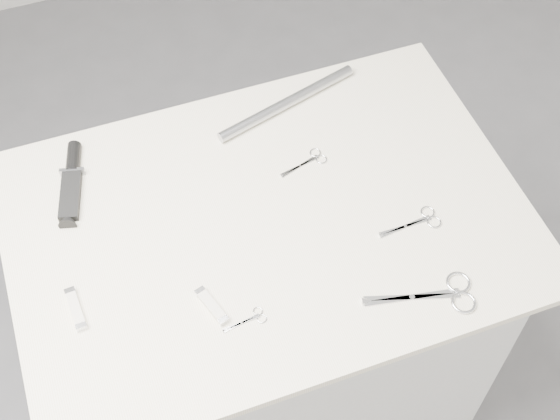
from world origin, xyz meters
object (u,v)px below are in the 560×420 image
object	(u,v)px
large_shears	(443,294)
embroidery_scissors_b	(310,161)
pocket_knife_b	(76,309)
sheathed_knife	(72,179)
metal_rail	(287,103)
embroidery_scissors_a	(420,221)
pocket_knife_a	(212,306)
tiny_scissors	(250,319)
plinth	(270,330)

from	to	relation	value
large_shears	embroidery_scissors_b	bearing A→B (deg)	121.16
embroidery_scissors_b	large_shears	bearing A→B (deg)	-87.64
large_shears	pocket_knife_b	distance (m)	0.66
sheathed_knife	metal_rail	bearing A→B (deg)	-69.83
embroidery_scissors_a	sheathed_knife	size ratio (longest dim) A/B	0.66
large_shears	metal_rail	bearing A→B (deg)	115.32
metal_rail	large_shears	bearing A→B (deg)	-78.78
embroidery_scissors_a	pocket_knife_a	xyz separation A→B (m)	(-0.43, -0.04, 0.00)
pocket_knife_a	pocket_knife_b	xyz separation A→B (m)	(-0.23, 0.08, 0.00)
tiny_scissors	pocket_knife_b	xyz separation A→B (m)	(-0.29, 0.12, 0.00)
pocket_knife_a	metal_rail	distance (m)	0.51
large_shears	pocket_knife_b	world-z (taller)	pocket_knife_b
embroidery_scissors_b	embroidery_scissors_a	bearing A→B (deg)	-70.29
tiny_scissors	pocket_knife_a	world-z (taller)	pocket_knife_a
embroidery_scissors_a	pocket_knife_a	size ratio (longest dim) A/B	1.47
plinth	embroidery_scissors_b	distance (m)	0.50
sheathed_knife	pocket_knife_b	distance (m)	0.30
pocket_knife_b	plinth	bearing A→B (deg)	-83.38
pocket_knife_b	metal_rail	size ratio (longest dim) A/B	0.26
plinth	embroidery_scissors_a	xyz separation A→B (m)	(0.28, -0.11, 0.47)
large_shears	sheathed_knife	world-z (taller)	sheathed_knife
pocket_knife_b	large_shears	bearing A→B (deg)	-110.95
sheathed_knife	metal_rail	world-z (taller)	metal_rail
embroidery_scissors_b	sheathed_knife	xyz separation A→B (m)	(-0.47, 0.12, 0.01)
large_shears	metal_rail	size ratio (longest dim) A/B	0.59
large_shears	embroidery_scissors_b	xyz separation A→B (m)	(-0.11, 0.37, -0.00)
embroidery_scissors_a	sheathed_knife	bearing A→B (deg)	148.96
embroidery_scissors_b	tiny_scissors	xyz separation A→B (m)	(-0.23, -0.30, -0.00)
pocket_knife_a	pocket_knife_b	world-z (taller)	pocket_knife_b
tiny_scissors	pocket_knife_b	distance (m)	0.31
plinth	embroidery_scissors_a	size ratio (longest dim) A/B	7.14
sheathed_knife	pocket_knife_b	size ratio (longest dim) A/B	2.14
plinth	embroidery_scissors_a	distance (m)	0.56
large_shears	pocket_knife_a	xyz separation A→B (m)	(-0.40, 0.12, 0.00)
large_shears	tiny_scissors	xyz separation A→B (m)	(-0.35, 0.07, -0.00)
pocket_knife_a	pocket_knife_b	size ratio (longest dim) A/B	0.96
pocket_knife_a	plinth	bearing A→B (deg)	-64.50
embroidery_scissors_b	pocket_knife_a	world-z (taller)	pocket_knife_a
embroidery_scissors_b	pocket_knife_a	distance (m)	0.39
embroidery_scissors_a	pocket_knife_a	world-z (taller)	pocket_knife_a
pocket_knife_a	metal_rail	bearing A→B (deg)	-53.05
pocket_knife_a	metal_rail	world-z (taller)	metal_rail
plinth	pocket_knife_b	bearing A→B (deg)	-169.64
large_shears	pocket_knife_a	distance (m)	0.42
pocket_knife_b	metal_rail	world-z (taller)	metal_rail
pocket_knife_b	metal_rail	bearing A→B (deg)	-61.05
large_shears	pocket_knife_a	bearing A→B (deg)	177.65
plinth	metal_rail	distance (m)	0.57
sheathed_knife	embroidery_scissors_b	bearing A→B (deg)	-89.01
tiny_scissors	plinth	bearing A→B (deg)	55.71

